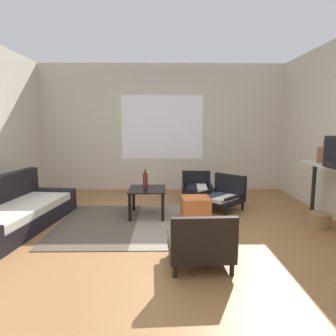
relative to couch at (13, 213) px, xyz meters
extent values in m
plane|color=olive|center=(2.05, -0.54, -0.21)|extent=(7.80, 7.80, 0.00)
cube|color=beige|center=(2.05, 2.52, 1.14)|extent=(5.60, 0.12, 2.70)
cube|color=white|center=(2.05, 2.46, 1.15)|extent=(1.74, 0.01, 1.36)
cube|color=#4C4238|center=(1.12, 0.14, -0.21)|extent=(1.11, 1.89, 0.01)
cube|color=gray|center=(2.24, 0.14, -0.21)|extent=(1.11, 1.89, 0.01)
cube|color=black|center=(0.07, -0.01, -0.10)|extent=(1.04, 2.14, 0.22)
cube|color=beige|center=(0.10, -0.01, 0.06)|extent=(0.92, 1.95, 0.10)
cube|color=black|center=(0.18, 0.92, -0.03)|extent=(0.81, 0.27, 0.35)
cube|color=black|center=(1.82, 0.52, 0.22)|extent=(0.56, 0.63, 0.02)
cube|color=black|center=(1.58, 0.80, 0.00)|extent=(0.04, 0.04, 0.42)
cube|color=black|center=(2.07, 0.80, 0.00)|extent=(0.04, 0.04, 0.42)
cube|color=black|center=(1.58, 0.25, 0.00)|extent=(0.04, 0.04, 0.42)
cube|color=black|center=(2.07, 0.25, 0.00)|extent=(0.04, 0.04, 0.42)
cylinder|color=black|center=(2.92, 1.22, -0.13)|extent=(0.04, 0.04, 0.16)
cylinder|color=black|center=(2.45, 1.25, -0.13)|extent=(0.04, 0.04, 0.16)
cylinder|color=black|center=(2.96, 1.77, -0.13)|extent=(0.04, 0.04, 0.16)
cylinder|color=black|center=(2.49, 1.80, -0.13)|extent=(0.04, 0.04, 0.16)
cube|color=black|center=(2.70, 1.51, -0.03)|extent=(0.60, 0.67, 0.05)
cube|color=silver|center=(2.80, 1.49, 0.03)|extent=(0.22, 0.58, 0.06)
cube|color=black|center=(2.61, 1.50, 0.03)|extent=(0.22, 0.58, 0.06)
cube|color=black|center=(2.72, 1.80, 0.15)|extent=(0.56, 0.11, 0.31)
cube|color=black|center=(2.96, 1.50, 0.09)|extent=(0.09, 0.63, 0.04)
cube|color=black|center=(2.45, 1.53, 0.09)|extent=(0.09, 0.63, 0.04)
cylinder|color=black|center=(2.16, -0.88, -0.15)|extent=(0.04, 0.04, 0.12)
cylinder|color=black|center=(2.71, -0.85, -0.15)|extent=(0.04, 0.04, 0.12)
cylinder|color=black|center=(2.19, -1.37, -0.15)|extent=(0.04, 0.04, 0.12)
cylinder|color=black|center=(2.73, -1.35, -0.15)|extent=(0.04, 0.04, 0.12)
cube|color=black|center=(2.45, -1.11, -0.07)|extent=(0.65, 0.61, 0.05)
cube|color=beige|center=(2.34, -1.10, -0.01)|extent=(0.23, 0.53, 0.06)
cube|color=#2D3856|center=(2.55, -1.09, -0.01)|extent=(0.23, 0.53, 0.06)
cube|color=black|center=(2.46, -1.37, 0.16)|extent=(0.63, 0.10, 0.41)
cube|color=black|center=(2.16, -1.13, 0.05)|extent=(0.07, 0.58, 0.04)
cube|color=black|center=(2.74, -1.10, 0.05)|extent=(0.07, 0.58, 0.04)
cylinder|color=black|center=(3.04, 0.48, -0.15)|extent=(0.04, 0.04, 0.13)
cylinder|color=black|center=(2.67, 0.85, -0.15)|extent=(0.04, 0.04, 0.13)
cylinder|color=black|center=(3.41, 0.85, -0.15)|extent=(0.04, 0.04, 0.13)
cylinder|color=black|center=(3.04, 1.22, -0.15)|extent=(0.04, 0.04, 0.13)
cube|color=black|center=(3.04, 0.85, -0.05)|extent=(0.85, 0.85, 0.05)
cube|color=silver|center=(3.10, 0.76, 0.00)|extent=(0.52, 0.52, 0.06)
cube|color=#2D3856|center=(2.95, 0.91, 0.00)|extent=(0.52, 0.52, 0.06)
cube|color=black|center=(3.23, 1.04, 0.17)|extent=(0.47, 0.48, 0.39)
cube|color=black|center=(3.24, 0.65, 0.06)|extent=(0.46, 0.45, 0.04)
cube|color=black|center=(2.84, 1.05, 0.06)|extent=(0.46, 0.45, 0.04)
cube|color=#D1662D|center=(2.56, 0.33, -0.04)|extent=(0.43, 0.43, 0.35)
cylinder|color=black|center=(4.42, 0.51, 0.21)|extent=(0.06, 0.06, 0.84)
cube|color=black|center=(4.17, -0.33, 0.89)|extent=(0.01, 0.25, 0.28)
cylinder|color=brown|center=(4.42, 0.24, 0.77)|extent=(0.23, 0.23, 0.22)
cylinder|color=brown|center=(4.42, 0.24, 0.93)|extent=(0.09, 0.09, 0.09)
cylinder|color=#5B2319|center=(1.79, 0.62, 0.34)|extent=(0.07, 0.07, 0.23)
cylinder|color=#5B2319|center=(1.79, 0.62, 0.48)|extent=(0.03, 0.03, 0.06)
cylinder|color=olive|center=(4.25, -0.03, -0.11)|extent=(0.31, 0.31, 0.20)
camera|label=1|loc=(2.09, -3.98, 1.20)|focal=31.69mm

